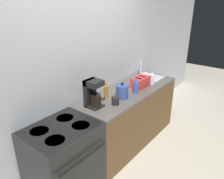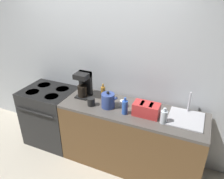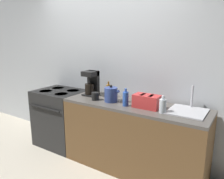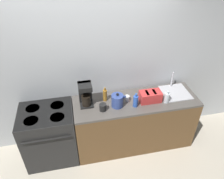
{
  "view_description": "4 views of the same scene",
  "coord_description": "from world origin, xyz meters",
  "px_view_note": "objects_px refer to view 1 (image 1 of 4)",
  "views": [
    {
      "loc": [
        -1.91,
        -1.37,
        2.21
      ],
      "look_at": [
        0.28,
        0.35,
        1.05
      ],
      "focal_mm": 35.0,
      "sensor_mm": 36.0,
      "label": 1
    },
    {
      "loc": [
        1.41,
        -1.98,
        2.42
      ],
      "look_at": [
        0.38,
        0.33,
        1.14
      ],
      "focal_mm": 35.0,
      "sensor_mm": 36.0,
      "label": 2
    },
    {
      "loc": [
        1.9,
        -2.1,
        1.75
      ],
      "look_at": [
        0.3,
        0.38,
        1.05
      ],
      "focal_mm": 35.0,
      "sensor_mm": 36.0,
      "label": 3
    },
    {
      "loc": [
        -0.21,
        -2.13,
        3.0
      ],
      "look_at": [
        0.31,
        0.33,
        1.17
      ],
      "focal_mm": 35.0,
      "sensor_mm": 36.0,
      "label": 4
    }
  ],
  "objects_px": {
    "stove": "(64,161)",
    "bottle_blue": "(136,87)",
    "bottle_clear": "(152,79)",
    "coffee_maker": "(93,93)",
    "bottle_amber": "(106,92)",
    "kettle": "(122,91)",
    "cup_white": "(124,90)",
    "toaster": "(140,82)",
    "cup_black": "(115,101)"
  },
  "relations": [
    {
      "from": "bottle_blue",
      "to": "cup_black",
      "type": "xyz_separation_m",
      "value": [
        -0.48,
        0.01,
        -0.04
      ]
    },
    {
      "from": "coffee_maker",
      "to": "kettle",
      "type": "bearing_deg",
      "value": -17.85
    },
    {
      "from": "bottle_blue",
      "to": "cup_white",
      "type": "relative_size",
      "value": 2.54
    },
    {
      "from": "cup_black",
      "to": "cup_white",
      "type": "height_order",
      "value": "cup_black"
    },
    {
      "from": "cup_white",
      "to": "toaster",
      "type": "bearing_deg",
      "value": -12.07
    },
    {
      "from": "bottle_amber",
      "to": "bottle_clear",
      "type": "xyz_separation_m",
      "value": [
        0.89,
        -0.23,
        -0.01
      ]
    },
    {
      "from": "toaster",
      "to": "bottle_amber",
      "type": "xyz_separation_m",
      "value": [
        -0.66,
        0.15,
        0.02
      ]
    },
    {
      "from": "kettle",
      "to": "toaster",
      "type": "distance_m",
      "value": 0.51
    },
    {
      "from": "bottle_clear",
      "to": "bottle_blue",
      "type": "bearing_deg",
      "value": 179.6
    },
    {
      "from": "toaster",
      "to": "stove",
      "type": "bearing_deg",
      "value": 178.05
    },
    {
      "from": "cup_white",
      "to": "kettle",
      "type": "bearing_deg",
      "value": -152.68
    },
    {
      "from": "stove",
      "to": "bottle_amber",
      "type": "distance_m",
      "value": 1.05
    },
    {
      "from": "bottle_amber",
      "to": "cup_white",
      "type": "relative_size",
      "value": 2.61
    },
    {
      "from": "kettle",
      "to": "bottle_clear",
      "type": "relative_size",
      "value": 1.16
    },
    {
      "from": "cup_black",
      "to": "cup_white",
      "type": "relative_size",
      "value": 1.21
    },
    {
      "from": "cup_white",
      "to": "bottle_blue",
      "type": "bearing_deg",
      "value": -59.64
    },
    {
      "from": "bottle_clear",
      "to": "bottle_amber",
      "type": "bearing_deg",
      "value": 165.59
    },
    {
      "from": "bottle_clear",
      "to": "cup_white",
      "type": "height_order",
      "value": "bottle_clear"
    },
    {
      "from": "toaster",
      "to": "cup_black",
      "type": "xyz_separation_m",
      "value": [
        -0.73,
        -0.07,
        -0.03
      ]
    },
    {
      "from": "bottle_clear",
      "to": "coffee_maker",
      "type": "bearing_deg",
      "value": 170.13
    },
    {
      "from": "bottle_amber",
      "to": "cup_black",
      "type": "relative_size",
      "value": 2.16
    },
    {
      "from": "toaster",
      "to": "bottle_clear",
      "type": "relative_size",
      "value": 1.59
    },
    {
      "from": "bottle_blue",
      "to": "cup_white",
      "type": "height_order",
      "value": "bottle_blue"
    },
    {
      "from": "coffee_maker",
      "to": "bottle_amber",
      "type": "height_order",
      "value": "coffee_maker"
    },
    {
      "from": "bottle_blue",
      "to": "toaster",
      "type": "bearing_deg",
      "value": 16.54
    },
    {
      "from": "stove",
      "to": "toaster",
      "type": "bearing_deg",
      "value": -1.95
    },
    {
      "from": "coffee_maker",
      "to": "cup_black",
      "type": "height_order",
      "value": "coffee_maker"
    },
    {
      "from": "stove",
      "to": "cup_white",
      "type": "distance_m",
      "value": 1.31
    },
    {
      "from": "kettle",
      "to": "cup_black",
      "type": "distance_m",
      "value": 0.23
    },
    {
      "from": "kettle",
      "to": "coffee_maker",
      "type": "xyz_separation_m",
      "value": [
        -0.44,
        0.14,
        0.09
      ]
    },
    {
      "from": "toaster",
      "to": "bottle_clear",
      "type": "bearing_deg",
      "value": -18.71
    },
    {
      "from": "stove",
      "to": "bottle_blue",
      "type": "height_order",
      "value": "bottle_blue"
    },
    {
      "from": "toaster",
      "to": "bottle_clear",
      "type": "distance_m",
      "value": 0.24
    },
    {
      "from": "cup_black",
      "to": "cup_white",
      "type": "xyz_separation_m",
      "value": [
        0.39,
        0.14,
        -0.01
      ]
    },
    {
      "from": "stove",
      "to": "bottle_blue",
      "type": "bearing_deg",
      "value": -5.61
    },
    {
      "from": "toaster",
      "to": "cup_white",
      "type": "distance_m",
      "value": 0.35
    },
    {
      "from": "bottle_amber",
      "to": "cup_white",
      "type": "distance_m",
      "value": 0.33
    },
    {
      "from": "bottle_amber",
      "to": "cup_black",
      "type": "height_order",
      "value": "bottle_amber"
    },
    {
      "from": "cup_black",
      "to": "bottle_blue",
      "type": "bearing_deg",
      "value": -0.96
    },
    {
      "from": "bottle_blue",
      "to": "coffee_maker",
      "type": "bearing_deg",
      "value": 163.84
    },
    {
      "from": "coffee_maker",
      "to": "cup_black",
      "type": "bearing_deg",
      "value": -41.72
    },
    {
      "from": "kettle",
      "to": "coffee_maker",
      "type": "relative_size",
      "value": 0.64
    },
    {
      "from": "toaster",
      "to": "bottle_amber",
      "type": "bearing_deg",
      "value": 167.13
    },
    {
      "from": "bottle_amber",
      "to": "bottle_clear",
      "type": "bearing_deg",
      "value": -14.41
    },
    {
      "from": "bottle_amber",
      "to": "bottle_blue",
      "type": "bearing_deg",
      "value": -28.93
    },
    {
      "from": "kettle",
      "to": "cup_white",
      "type": "distance_m",
      "value": 0.2
    },
    {
      "from": "stove",
      "to": "bottle_clear",
      "type": "relative_size",
      "value": 4.63
    },
    {
      "from": "stove",
      "to": "coffee_maker",
      "type": "bearing_deg",
      "value": 7.05
    },
    {
      "from": "stove",
      "to": "toaster",
      "type": "distance_m",
      "value": 1.64
    },
    {
      "from": "kettle",
      "to": "cup_black",
      "type": "relative_size",
      "value": 2.16
    }
  ]
}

